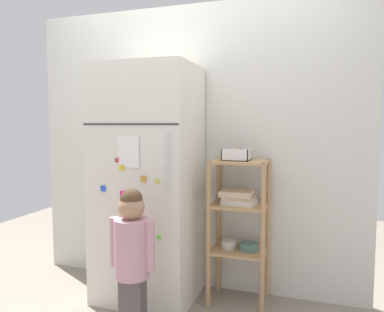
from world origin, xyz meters
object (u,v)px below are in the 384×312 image
at_px(pantry_shelf_unit, 239,216).
at_px(fruit_bin, 237,155).
at_px(refrigerator, 148,183).
at_px(child_standing, 132,247).

relative_size(pantry_shelf_unit, fruit_bin, 5.55).
relative_size(refrigerator, pantry_shelf_unit, 1.65).
height_order(child_standing, fruit_bin, fruit_bin).
distance_m(refrigerator, child_standing, 0.62).
bearing_deg(refrigerator, fruit_bin, 12.04).
xyz_separation_m(refrigerator, pantry_shelf_unit, (0.67, 0.12, -0.22)).
bearing_deg(pantry_shelf_unit, child_standing, -129.69).
distance_m(child_standing, fruit_bin, 0.99).
distance_m(child_standing, pantry_shelf_unit, 0.84).
height_order(refrigerator, child_standing, refrigerator).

